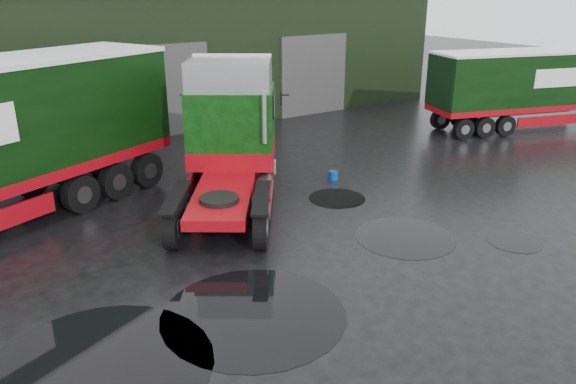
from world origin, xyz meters
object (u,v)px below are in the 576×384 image
object	(u,v)px
wash_bucket	(333,175)
lorry_right	(540,89)
hero_tractor	(225,142)
tree_back_b	(183,22)
warehouse	(120,51)

from	to	relation	value
wash_bucket	lorry_right	bearing A→B (deg)	2.88
lorry_right	wash_bucket	world-z (taller)	lorry_right
hero_tractor	wash_bucket	bearing A→B (deg)	41.57
wash_bucket	tree_back_b	distance (m)	25.83
wash_bucket	warehouse	bearing A→B (deg)	98.86
warehouse	hero_tractor	distance (m)	15.68
wash_bucket	tree_back_b	size ratio (longest dim) A/B	0.04
warehouse	hero_tractor	bearing A→B (deg)	-97.81
warehouse	hero_tractor	world-z (taller)	warehouse
lorry_right	tree_back_b	xyz separation A→B (m)	(-7.00, 24.31, 1.93)
tree_back_b	wash_bucket	bearing A→B (deg)	-102.81
wash_bucket	tree_back_b	bearing A→B (deg)	77.19
hero_tractor	tree_back_b	world-z (taller)	tree_back_b
warehouse	lorry_right	bearing A→B (deg)	-43.64
lorry_right	tree_back_b	world-z (taller)	tree_back_b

